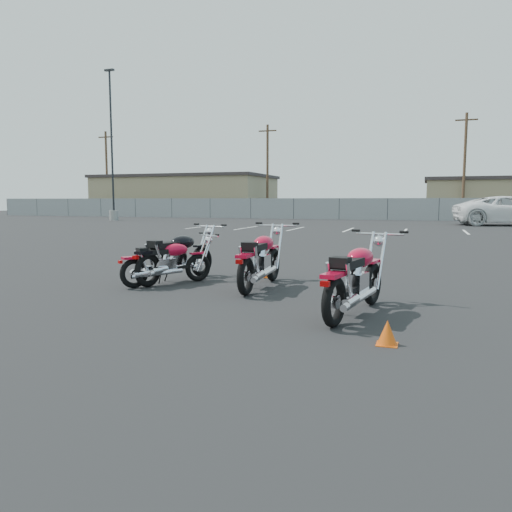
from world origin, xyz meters
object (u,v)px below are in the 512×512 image
(motorcycle_rear_red, at_px, (356,279))
(motorcycle_third_red, at_px, (261,259))
(white_van, at_px, (510,202))
(motorcycle_second_black, at_px, (176,256))
(motorcycle_front_red, at_px, (167,262))

(motorcycle_rear_red, bearing_deg, motorcycle_third_red, 139.61)
(white_van, bearing_deg, motorcycle_rear_red, 158.45)
(motorcycle_rear_red, bearing_deg, white_van, 78.16)
(motorcycle_third_red, bearing_deg, motorcycle_second_black, 175.51)
(motorcycle_third_red, distance_m, motorcycle_rear_red, 2.58)
(motorcycle_second_black, bearing_deg, white_van, 69.99)
(motorcycle_second_black, height_order, motorcycle_third_red, motorcycle_third_red)
(motorcycle_front_red, height_order, motorcycle_rear_red, motorcycle_rear_red)
(motorcycle_front_red, relative_size, motorcycle_rear_red, 0.77)
(motorcycle_rear_red, xyz_separation_m, white_van, (6.05, 28.88, 0.97))
(motorcycle_rear_red, distance_m, white_van, 29.52)
(motorcycle_rear_red, bearing_deg, motorcycle_second_black, 154.42)
(white_van, bearing_deg, motorcycle_third_red, 153.86)
(motorcycle_third_red, bearing_deg, white_van, 73.57)
(motorcycle_third_red, xyz_separation_m, white_van, (8.02, 27.20, 0.96))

